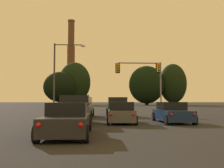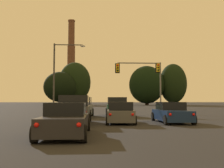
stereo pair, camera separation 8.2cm
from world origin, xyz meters
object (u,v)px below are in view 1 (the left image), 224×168
(suv_center_lane_front, at_px, (117,107))
(suv_left_lane_second, at_px, (76,110))
(sedan_left_lane_third, at_px, (67,120))
(traffic_light_overhead_right, at_px, (146,74))
(hatchback_center_lane_second, at_px, (121,113))
(street_lamp, at_px, (60,70))
(sedan_right_lane_second, at_px, (172,113))
(smokestack, at_px, (71,70))
(suv_left_lane_front, at_px, (82,107))

(suv_center_lane_front, height_order, suv_left_lane_second, same)
(sedan_left_lane_third, distance_m, traffic_light_overhead_right, 22.26)
(hatchback_center_lane_second, distance_m, sedan_left_lane_third, 6.90)
(sedan_left_lane_third, distance_m, street_lamp, 21.36)
(street_lamp, bearing_deg, traffic_light_overhead_right, 0.40)
(sedan_right_lane_second, xyz_separation_m, smokestack, (-20.57, 127.94, 17.78))
(suv_center_lane_front, relative_size, traffic_light_overhead_right, 0.78)
(suv_center_lane_front, relative_size, smokestack, 0.10)
(hatchback_center_lane_second, distance_m, street_lamp, 16.29)
(suv_left_lane_front, relative_size, sedan_right_lane_second, 1.05)
(hatchback_center_lane_second, xyz_separation_m, sedan_right_lane_second, (3.60, 0.37, 0.00))
(traffic_light_overhead_right, height_order, smokestack, smokestack)
(sedan_left_lane_third, height_order, sedan_right_lane_second, same)
(suv_center_lane_front, bearing_deg, hatchback_center_lane_second, -91.70)
(hatchback_center_lane_second, distance_m, smokestack, 130.64)
(street_lamp, distance_m, smokestack, 115.26)
(sedan_left_lane_third, bearing_deg, hatchback_center_lane_second, 65.09)
(suv_left_lane_second, relative_size, traffic_light_overhead_right, 0.78)
(suv_left_lane_front, bearing_deg, suv_center_lane_front, 21.01)
(suv_center_lane_front, distance_m, smokestack, 122.63)
(hatchback_center_lane_second, distance_m, traffic_light_overhead_right, 15.58)
(sedan_left_lane_third, height_order, traffic_light_overhead_right, traffic_light_overhead_right)
(suv_center_lane_front, distance_m, suv_left_lane_front, 3.61)
(suv_center_lane_front, bearing_deg, smokestack, 98.74)
(suv_center_lane_front, distance_m, sedan_left_lane_third, 14.79)
(suv_left_lane_second, relative_size, sedan_right_lane_second, 1.04)
(hatchback_center_lane_second, bearing_deg, smokestack, 100.02)
(suv_left_lane_second, relative_size, smokestack, 0.10)
(sedan_left_lane_third, bearing_deg, suv_left_lane_front, 90.66)
(suv_center_lane_front, xyz_separation_m, sedan_right_lane_second, (3.28, -7.80, -0.23))
(suv_center_lane_front, bearing_deg, traffic_light_overhead_right, 57.48)
(street_lamp, xyz_separation_m, smokestack, (-10.69, 114.01, 13.13))
(suv_left_lane_front, bearing_deg, street_lamp, 115.79)
(traffic_light_overhead_right, bearing_deg, suv_center_lane_front, -123.07)
(sedan_left_lane_third, height_order, smokestack, smokestack)
(traffic_light_overhead_right, bearing_deg, suv_left_lane_second, -116.50)
(suv_left_lane_second, height_order, traffic_light_overhead_right, traffic_light_overhead_right)
(suv_left_lane_front, relative_size, street_lamp, 0.58)
(hatchback_center_lane_second, xyz_separation_m, smokestack, (-16.97, 128.31, 17.79))
(suv_center_lane_front, bearing_deg, sedan_right_lane_second, -66.66)
(smokestack, bearing_deg, traffic_light_overhead_right, -79.40)
(suv_left_lane_front, bearing_deg, sedan_right_lane_second, -42.56)
(sedan_left_lane_third, distance_m, sedan_right_lane_second, 9.27)
(traffic_light_overhead_right, bearing_deg, smokestack, 100.60)
(suv_left_lane_second, bearing_deg, suv_center_lane_front, 68.18)
(smokestack, bearing_deg, street_lamp, -84.64)
(traffic_light_overhead_right, bearing_deg, sedan_right_lane_second, -93.10)
(hatchback_center_lane_second, xyz_separation_m, suv_left_lane_front, (-3.10, 7.00, 0.23))
(suv_center_lane_front, distance_m, traffic_light_overhead_right, 8.38)
(suv_left_lane_front, relative_size, traffic_light_overhead_right, 0.79)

